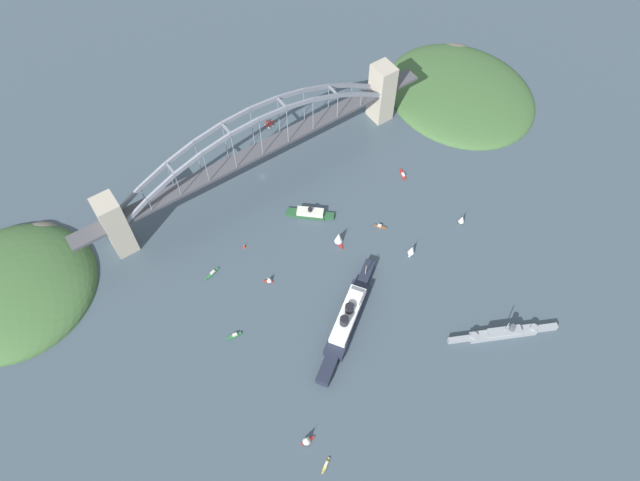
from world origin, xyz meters
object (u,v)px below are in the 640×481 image
(harbor_ferry_steamer, at_px, (310,213))
(small_boat_2, at_px, (234,336))
(small_boat_1, at_px, (339,238))
(small_boat_5, at_px, (462,219))
(ocean_liner, at_px, (347,318))
(naval_cruiser, at_px, (504,333))
(small_boat_9, at_px, (269,280))
(small_boat_0, at_px, (212,273))
(channel_marker_buoy, at_px, (244,246))
(small_boat_8, at_px, (411,250))
(harbor_arch_bridge, at_px, (259,151))
(small_boat_7, at_px, (380,226))
(small_boat_3, at_px, (403,174))
(small_boat_4, at_px, (326,465))
(seaplane_taxiing_near_bridge, at_px, (269,124))
(small_boat_6, at_px, (307,440))

(harbor_ferry_steamer, bearing_deg, small_boat_2, 29.06)
(small_boat_1, height_order, small_boat_5, small_boat_1)
(ocean_liner, distance_m, naval_cruiser, 102.09)
(small_boat_9, bearing_deg, small_boat_0, -43.32)
(small_boat_9, height_order, channel_marker_buoy, small_boat_9)
(small_boat_0, relative_size, small_boat_2, 1.13)
(small_boat_2, distance_m, small_boat_8, 136.60)
(harbor_ferry_steamer, bearing_deg, small_boat_8, 120.45)
(harbor_arch_bridge, distance_m, ocean_liner, 141.85)
(small_boat_5, height_order, small_boat_8, small_boat_8)
(small_boat_7, distance_m, small_boat_9, 91.53)
(harbor_ferry_steamer, xyz_separation_m, small_boat_0, (84.38, 3.36, -1.72))
(small_boat_3, bearing_deg, small_boat_4, 39.70)
(harbor_arch_bridge, relative_size, ocean_liner, 3.55)
(small_boat_8, xyz_separation_m, small_boat_9, (95.27, -37.53, -1.65))
(small_boat_0, bearing_deg, channel_marker_buoy, -167.74)
(small_boat_2, bearing_deg, ocean_liner, 153.39)
(small_boat_2, relative_size, small_boat_8, 1.10)
(naval_cruiser, distance_m, small_boat_0, 200.13)
(harbor_ferry_steamer, height_order, small_boat_8, small_boat_8)
(harbor_arch_bridge, distance_m, small_boat_8, 133.19)
(small_boat_9, bearing_deg, harbor_arch_bridge, -118.44)
(small_boat_9, bearing_deg, small_boat_7, 175.59)
(small_boat_0, distance_m, small_boat_8, 140.90)
(ocean_liner, xyz_separation_m, small_boat_2, (66.79, -33.47, -4.67))
(small_boat_4, distance_m, small_boat_8, 156.98)
(naval_cruiser, xyz_separation_m, small_boat_7, (13.66, -113.41, -2.28))
(ocean_liner, distance_m, small_boat_1, 63.38)
(harbor_ferry_steamer, relative_size, channel_marker_buoy, 11.16)
(harbor_arch_bridge, height_order, small_boat_5, harbor_arch_bridge)
(harbor_ferry_steamer, distance_m, small_boat_7, 52.77)
(harbor_ferry_steamer, xyz_separation_m, small_boat_9, (54.88, 31.18, 0.33))
(ocean_liner, relative_size, small_boat_0, 6.94)
(small_boat_7, bearing_deg, harbor_arch_bridge, -63.04)
(ocean_liner, relative_size, naval_cruiser, 1.23)
(harbor_arch_bridge, bearing_deg, channel_marker_buoy, 47.51)
(harbor_ferry_steamer, relative_size, small_boat_1, 2.54)
(small_boat_2, bearing_deg, seaplane_taxiing_near_bridge, -128.70)
(small_boat_7, bearing_deg, small_boat_2, 6.37)
(naval_cruiser, bearing_deg, small_boat_4, 0.56)
(small_boat_4, relative_size, small_boat_6, 1.00)
(small_boat_6, bearing_deg, small_boat_7, -143.16)
(naval_cruiser, xyz_separation_m, small_boat_2, (145.27, -98.71, -2.30))
(seaplane_taxiing_near_bridge, height_order, small_boat_4, seaplane_taxiing_near_bridge)
(small_boat_5, bearing_deg, small_boat_2, -4.92)
(small_boat_3, distance_m, channel_marker_buoy, 136.63)
(harbor_ferry_steamer, height_order, small_boat_0, harbor_ferry_steamer)
(small_boat_5, bearing_deg, small_boat_4, 25.08)
(harbor_arch_bridge, bearing_deg, naval_cruiser, 106.32)
(small_boat_5, distance_m, small_boat_7, 60.23)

